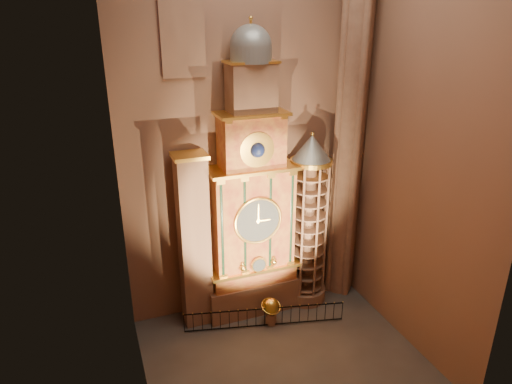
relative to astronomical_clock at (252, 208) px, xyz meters
name	(u,v)px	position (x,y,z in m)	size (l,w,h in m)	color
floor	(285,360)	(0.00, -4.96, -6.68)	(14.00, 14.00, 0.00)	#383330
wall_back	(245,129)	(0.00, 1.04, 4.32)	(22.00, 22.00, 0.00)	#8B5D4B
wall_left	(126,178)	(-7.00, -4.96, 4.32)	(22.00, 22.00, 0.00)	#8B5D4B
wall_right	(422,144)	(7.00, -4.96, 4.32)	(22.00, 22.00, 0.00)	#8B5D4B
astronomical_clock	(252,208)	(0.00, 0.00, 0.00)	(5.60, 2.41, 16.70)	#8C634C
portrait_tower	(194,242)	(-3.40, 0.02, -1.53)	(1.80, 1.60, 10.20)	#8C634C
stair_turret	(308,223)	(3.50, -0.26, -1.41)	(2.50, 2.50, 10.80)	#8C634C
gothic_pier	(351,124)	(6.10, 0.04, 4.32)	(2.04, 2.04, 22.00)	#8C634C
stained_glass_window	(182,23)	(-3.20, 0.95, 9.82)	(2.20, 0.14, 5.20)	navy
celestial_globe	(271,309)	(0.46, -1.92, -5.67)	(1.34, 1.29, 1.68)	#8C634C
iron_railing	(265,317)	(0.02, -2.04, -6.03)	(8.94, 2.19, 1.19)	black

